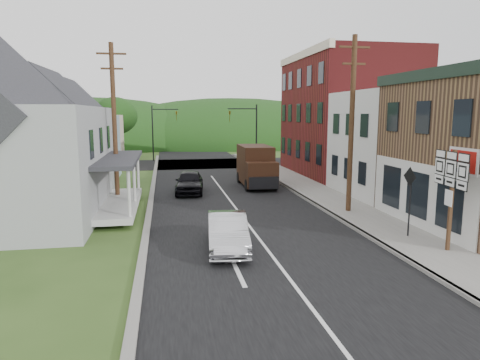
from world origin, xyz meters
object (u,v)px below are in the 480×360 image
silver_sedan (228,232)px  route_sign_cluster (451,186)px  delivery_van (256,166)px  warning_sign (410,192)px  dark_sedan (190,182)px

silver_sedan → route_sign_cluster: 8.36m
delivery_van → route_sign_cluster: size_ratio=1.39×
delivery_van → warning_sign: 14.19m
delivery_van → route_sign_cluster: bearing=-75.2°
route_sign_cluster → silver_sedan: bearing=173.1°
dark_sedan → delivery_van: (4.82, 1.72, 0.72)m
dark_sedan → route_sign_cluster: bearing=-52.7°
dark_sedan → delivery_van: delivery_van is taller
delivery_van → warning_sign: bearing=-74.8°
silver_sedan → delivery_van: size_ratio=0.80×
dark_sedan → silver_sedan: bearing=-81.0°
dark_sedan → warning_sign: bearing=-49.9°
route_sign_cluster → warning_sign: 2.08m
delivery_van → warning_sign: (3.45, -13.75, 0.53)m
delivery_van → route_sign_cluster: route_sign_cluster is taller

